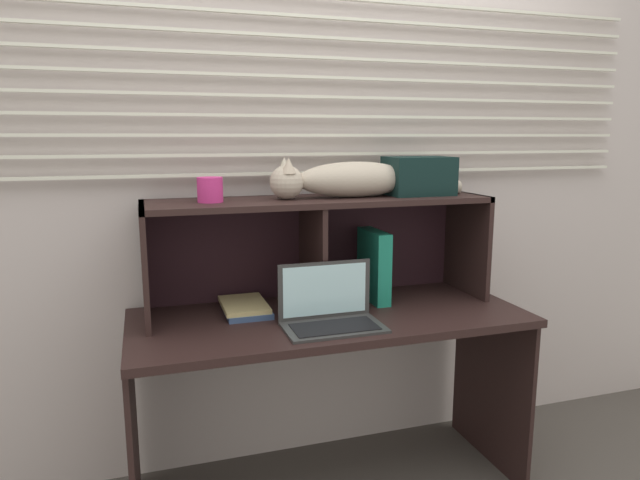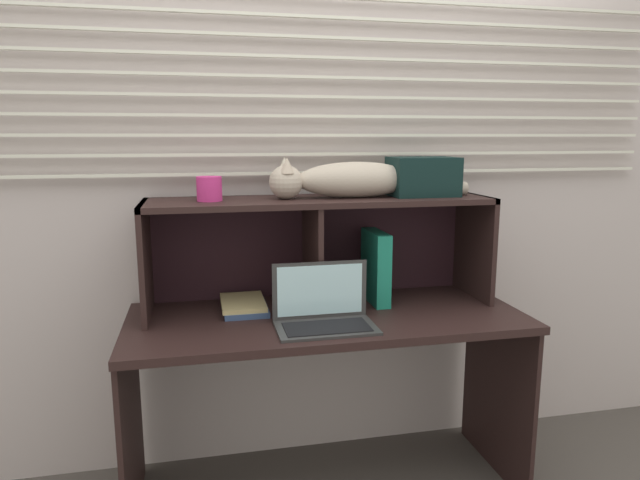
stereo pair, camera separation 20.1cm
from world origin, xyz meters
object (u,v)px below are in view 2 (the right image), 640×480
object	(u,v)px
laptop	(324,313)
storage_box	(423,177)
book_stack	(244,305)
binder_upright	(376,267)
small_basket	(209,189)
cat	(348,180)

from	to	relation	value
laptop	storage_box	size ratio (longest dim) A/B	1.34
laptop	book_stack	bearing A→B (deg)	137.32
binder_upright	small_basket	xyz separation A→B (m)	(-0.65, 0.00, 0.33)
laptop	small_basket	xyz separation A→B (m)	(-0.38, 0.25, 0.42)
laptop	storage_box	xyz separation A→B (m)	(0.46, 0.25, 0.46)
cat	storage_box	xyz separation A→B (m)	(0.31, 0.00, 0.01)
cat	book_stack	distance (m)	0.63
laptop	binder_upright	xyz separation A→B (m)	(0.27, 0.25, 0.10)
cat	binder_upright	world-z (taller)	cat
cat	book_stack	bearing A→B (deg)	-179.50
book_stack	storage_box	distance (m)	0.87
binder_upright	small_basket	size ratio (longest dim) A/B	3.12
book_stack	storage_box	bearing A→B (deg)	0.28
laptop	storage_box	distance (m)	0.69
binder_upright	small_basket	world-z (taller)	small_basket
cat	laptop	size ratio (longest dim) A/B	2.30
small_basket	binder_upright	bearing A→B (deg)	0.00
laptop	binder_upright	distance (m)	0.38
book_stack	small_basket	bearing A→B (deg)	178.23
binder_upright	small_basket	bearing A→B (deg)	180.00
cat	small_basket	distance (m)	0.53
binder_upright	small_basket	distance (m)	0.73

